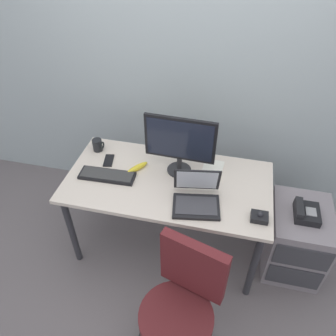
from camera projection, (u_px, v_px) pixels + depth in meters
name	position (u px, v px, depth m)	size (l,w,h in m)	color
ground_plane	(168.00, 242.00, 2.87)	(8.00, 8.00, 0.00)	#665E60
back_wall	(190.00, 52.00, 2.50)	(6.00, 0.10, 2.80)	#A2AEB1
desk	(168.00, 188.00, 2.45)	(1.49, 0.76, 0.73)	beige
file_cabinet	(295.00, 239.00, 2.54)	(0.42, 0.53, 0.58)	gray
desk_phone	(306.00, 212.00, 2.32)	(0.17, 0.20, 0.09)	black
office_chair	(181.00, 312.00, 1.98)	(0.52, 0.54, 0.92)	black
monitor_main	(180.00, 142.00, 2.30)	(0.51, 0.18, 0.46)	#262628
keyboard	(107.00, 175.00, 2.42)	(0.41, 0.15, 0.03)	black
laptop	(196.00, 197.00, 2.20)	(0.35, 0.33, 0.23)	black
trackball_mouse	(259.00, 217.00, 2.10)	(0.11, 0.09, 0.07)	black
coffee_mug	(98.00, 145.00, 2.64)	(0.09, 0.08, 0.10)	black
paper_notepad	(213.00, 169.00, 2.48)	(0.15, 0.21, 0.01)	white
cell_phone	(109.00, 160.00, 2.56)	(0.07, 0.14, 0.01)	black
banana	(137.00, 168.00, 2.47)	(0.19, 0.04, 0.04)	yellow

